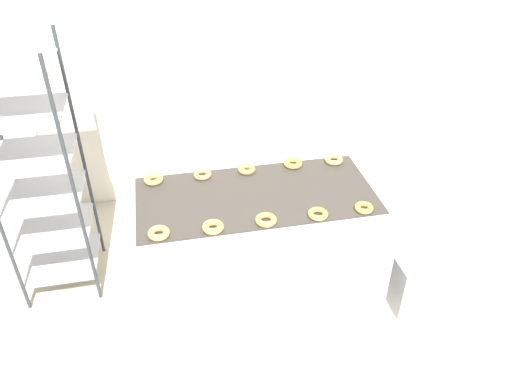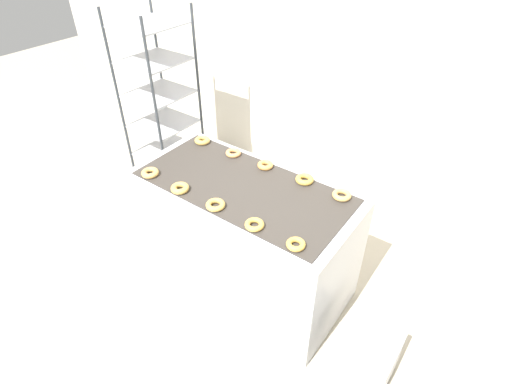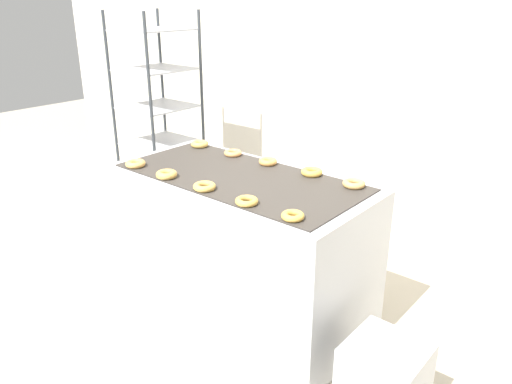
{
  "view_description": "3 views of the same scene",
  "coord_description": "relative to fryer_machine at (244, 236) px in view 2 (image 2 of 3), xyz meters",
  "views": [
    {
      "loc": [
        -0.5,
        -1.81,
        2.65
      ],
      "look_at": [
        0.0,
        0.63,
        0.94
      ],
      "focal_mm": 35.0,
      "sensor_mm": 36.0,
      "label": 1
    },
    {
      "loc": [
        1.34,
        -1.06,
        2.49
      ],
      "look_at": [
        0.0,
        0.78,
        0.77
      ],
      "focal_mm": 28.0,
      "sensor_mm": 36.0,
      "label": 2
    },
    {
      "loc": [
        1.81,
        -1.37,
        1.89
      ],
      "look_at": [
        0.0,
        0.78,
        0.77
      ],
      "focal_mm": 35.0,
      "sensor_mm": 36.0,
      "label": 3
    }
  ],
  "objects": [
    {
      "name": "donut_far_rightmost",
      "position": [
        0.59,
        0.27,
        0.48
      ],
      "size": [
        0.12,
        0.12,
        0.03
      ],
      "primitive_type": "torus",
      "color": "tan",
      "rests_on": "fryer_machine"
    },
    {
      "name": "donut_near_center",
      "position": [
        -0.0,
        -0.28,
        0.48
      ],
      "size": [
        0.12,
        0.12,
        0.03
      ],
      "primitive_type": "torus",
      "color": "gold",
      "rests_on": "fryer_machine"
    },
    {
      "name": "donut_near_right",
      "position": [
        0.3,
        -0.28,
        0.48
      ],
      "size": [
        0.12,
        0.12,
        0.03
      ],
      "primitive_type": "torus",
      "color": "gold",
      "rests_on": "fryer_machine"
    },
    {
      "name": "fryer_machine",
      "position": [
        0.0,
        0.0,
        0.0
      ],
      "size": [
        1.57,
        0.76,
        0.92
      ],
      "color": "#B7BABF",
      "rests_on": "ground_plane"
    },
    {
      "name": "wall_back",
      "position": [
        -0.0,
        1.49,
        0.94
      ],
      "size": [
        8.0,
        0.05,
        2.8
      ],
      "color": "silver",
      "rests_on": "ground_plane"
    },
    {
      "name": "donut_far_left",
      "position": [
        -0.3,
        0.27,
        0.48
      ],
      "size": [
        0.11,
        0.11,
        0.03
      ],
      "primitive_type": "torus",
      "color": "#DC9654",
      "rests_on": "fryer_machine"
    },
    {
      "name": "donut_far_center",
      "position": [
        -0.01,
        0.27,
        0.48
      ],
      "size": [
        0.11,
        0.11,
        0.04
      ],
      "primitive_type": "torus",
      "color": "#D89649",
      "rests_on": "fryer_machine"
    },
    {
      "name": "donut_near_leftmost",
      "position": [
        -0.6,
        -0.28,
        0.48
      ],
      "size": [
        0.12,
        0.12,
        0.04
      ],
      "primitive_type": "torus",
      "color": "tan",
      "rests_on": "fryer_machine"
    },
    {
      "name": "donut_near_left",
      "position": [
        -0.3,
        -0.28,
        0.48
      ],
      "size": [
        0.12,
        0.12,
        0.04
      ],
      "primitive_type": "torus",
      "color": "gold",
      "rests_on": "fryer_machine"
    },
    {
      "name": "donut_near_rightmost",
      "position": [
        0.58,
        -0.28,
        0.48
      ],
      "size": [
        0.11,
        0.11,
        0.03
      ],
      "primitive_type": "torus",
      "color": "gold",
      "rests_on": "fryer_machine"
    },
    {
      "name": "donut_far_right",
      "position": [
        0.31,
        0.28,
        0.48
      ],
      "size": [
        0.12,
        0.12,
        0.04
      ],
      "primitive_type": "torus",
      "color": "gold",
      "rests_on": "fryer_machine"
    },
    {
      "name": "glaze_bin",
      "position": [
        1.08,
        -0.21,
        -0.26
      ],
      "size": [
        0.35,
        0.34,
        0.4
      ],
      "color": "#B7BABF",
      "rests_on": "ground_plane"
    },
    {
      "name": "ground_plane",
      "position": [
        -0.0,
        -0.63,
        -0.46
      ],
      "size": [
        14.0,
        14.0,
        0.0
      ],
      "primitive_type": "plane",
      "color": "#B2A893"
    },
    {
      "name": "donut_far_leftmost",
      "position": [
        -0.61,
        0.27,
        0.48
      ],
      "size": [
        0.12,
        0.12,
        0.04
      ],
      "primitive_type": "torus",
      "color": "gold",
      "rests_on": "fryer_machine"
    },
    {
      "name": "baking_rack_cart",
      "position": [
        -1.33,
        0.51,
        0.45
      ],
      "size": [
        0.51,
        0.54,
        1.79
      ],
      "color": "#33383D",
      "rests_on": "ground_plane"
    }
  ]
}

